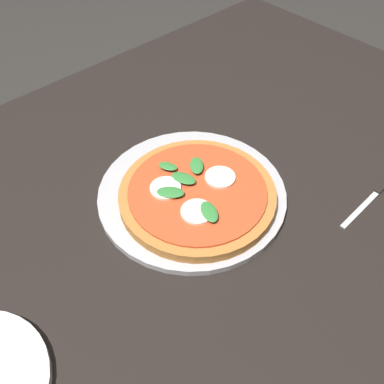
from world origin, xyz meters
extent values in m
plane|color=#2D2B28|center=(0.00, 0.00, 0.00)|extent=(6.00, 6.00, 0.00)
cube|color=black|center=(0.00, 0.00, 0.73)|extent=(1.48, 0.95, 0.04)
cube|color=black|center=(0.66, 0.40, 0.36)|extent=(0.07, 0.07, 0.71)
cylinder|color=#B2B2B7|center=(0.03, -0.01, 0.76)|extent=(0.33, 0.33, 0.01)
cylinder|color=#B27033|center=(0.02, -0.03, 0.77)|extent=(0.27, 0.27, 0.02)
cylinder|color=#CC4723|center=(0.02, -0.03, 0.78)|extent=(0.24, 0.24, 0.00)
cylinder|color=white|center=(0.07, -0.04, 0.79)|extent=(0.05, 0.05, 0.00)
cylinder|color=white|center=(-0.02, 0.01, 0.79)|extent=(0.05, 0.05, 0.00)
cylinder|color=white|center=(-0.01, -0.07, 0.79)|extent=(0.05, 0.05, 0.00)
ellipsoid|color=#337F38|center=(0.02, 0.00, 0.79)|extent=(0.04, 0.05, 0.00)
ellipsoid|color=#337F38|center=(0.02, 0.04, 0.79)|extent=(0.03, 0.04, 0.00)
ellipsoid|color=#337F38|center=(-0.02, -0.01, 0.79)|extent=(0.05, 0.05, 0.00)
ellipsoid|color=#337F38|center=(0.00, -0.08, 0.79)|extent=(0.04, 0.05, 0.00)
ellipsoid|color=#337F38|center=(0.06, 0.01, 0.79)|extent=(0.05, 0.05, 0.00)
cube|color=silver|center=(0.22, -0.23, 0.75)|extent=(0.11, 0.01, 0.00)
camera|label=1|loc=(-0.32, -0.39, 1.32)|focal=40.16mm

